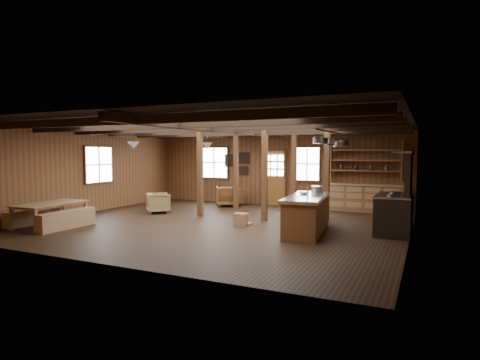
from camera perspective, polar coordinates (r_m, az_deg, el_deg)
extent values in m
cube|color=black|center=(11.45, -3.06, -6.30)|extent=(10.00, 9.00, 0.02)
cube|color=black|center=(11.29, -3.11, 7.92)|extent=(10.00, 9.00, 0.02)
cube|color=brown|center=(14.35, -20.99, 1.19)|extent=(0.02, 9.00, 2.80)
cube|color=brown|center=(9.94, 23.25, 0.00)|extent=(0.02, 9.00, 2.80)
cube|color=brown|center=(15.40, 4.90, 1.62)|extent=(10.00, 0.02, 2.80)
cube|color=brown|center=(7.63, -19.37, -1.01)|extent=(10.00, 0.02, 2.80)
cube|color=black|center=(8.38, -14.67, 8.28)|extent=(9.80, 0.12, 0.18)
cube|color=black|center=(9.57, -8.86, 7.81)|extent=(9.80, 0.12, 0.18)
cube|color=black|center=(10.85, -4.38, 7.39)|extent=(9.80, 0.12, 0.18)
cube|color=black|center=(12.17, -0.86, 7.03)|extent=(9.80, 0.12, 0.18)
cube|color=black|center=(13.53, 1.95, 6.72)|extent=(9.80, 0.12, 0.18)
cube|color=black|center=(14.73, 3.97, 6.49)|extent=(9.80, 0.12, 0.18)
cube|color=black|center=(11.28, -3.11, 7.26)|extent=(0.18, 8.82, 0.18)
cube|color=#401F12|center=(12.74, -5.70, 1.12)|extent=(0.15, 0.15, 2.80)
cube|color=#401F12|center=(14.58, -0.58, 1.50)|extent=(0.15, 0.15, 2.80)
cube|color=#401F12|center=(11.77, 3.53, 0.89)|extent=(0.15, 0.15, 2.80)
cube|color=#401F12|center=(13.77, 7.69, 1.32)|extent=(0.15, 0.15, 2.80)
cube|color=#401F12|center=(12.24, 12.25, 0.93)|extent=(0.15, 0.15, 2.80)
cube|color=brown|center=(15.40, 4.81, -1.55)|extent=(0.90, 0.06, 1.10)
cube|color=#401F12|center=(15.53, 3.16, 0.35)|extent=(0.06, 0.08, 2.10)
cube|color=#401F12|center=(15.20, 6.51, 0.25)|extent=(0.06, 0.08, 2.10)
cube|color=#401F12|center=(15.33, 4.84, 4.30)|extent=(1.02, 0.08, 0.06)
cube|color=white|center=(15.34, 4.83, 2.17)|extent=(0.84, 0.02, 0.90)
cube|color=white|center=(16.43, -3.69, 2.47)|extent=(1.20, 0.02, 1.20)
cube|color=#401F12|center=(16.43, -3.69, 2.47)|extent=(1.32, 0.06, 1.32)
cube|color=white|center=(14.94, 9.52, 2.27)|extent=(0.90, 0.02, 1.20)
cube|color=#401F12|center=(14.94, 9.52, 2.27)|extent=(1.02, 0.06, 1.32)
cube|color=white|center=(14.66, -19.46, 2.07)|extent=(0.02, 1.20, 1.20)
cube|color=#401F12|center=(14.66, -19.46, 2.07)|extent=(0.14, 1.24, 1.32)
cube|color=beige|center=(15.84, 0.43, 3.14)|extent=(0.50, 0.03, 0.40)
cube|color=black|center=(15.83, 0.41, 3.14)|extent=(0.55, 0.02, 0.45)
cube|color=beige|center=(16.10, -1.51, 2.80)|extent=(0.35, 0.03, 0.45)
cube|color=black|center=(16.09, -1.53, 2.80)|extent=(0.40, 0.02, 0.50)
cube|color=beige|center=(15.85, 0.43, 1.34)|extent=(0.40, 0.03, 0.30)
cube|color=black|center=(15.85, 0.41, 1.34)|extent=(0.45, 0.02, 0.35)
cube|color=brown|center=(14.34, 17.30, -2.53)|extent=(2.50, 0.55, 0.90)
cube|color=brown|center=(14.27, 17.33, -0.63)|extent=(2.55, 0.60, 0.06)
cube|color=brown|center=(14.31, 17.40, 1.27)|extent=(2.30, 0.35, 0.04)
cube|color=brown|center=(14.30, 17.43, 2.67)|extent=(2.30, 0.35, 0.04)
cube|color=brown|center=(14.30, 17.46, 4.07)|extent=(2.30, 0.35, 0.04)
cube|color=brown|center=(14.50, 12.92, 2.77)|extent=(0.04, 0.35, 1.40)
cube|color=brown|center=(14.19, 22.04, 2.55)|extent=(0.04, 0.35, 1.40)
cylinder|color=#303032|center=(12.97, -14.93, 6.25)|extent=(0.02, 0.02, 0.45)
cone|color=silver|center=(12.96, -14.90, 4.81)|extent=(0.36, 0.36, 0.22)
cylinder|color=#303032|center=(13.75, -4.66, 6.23)|extent=(0.02, 0.02, 0.45)
cone|color=silver|center=(13.74, -4.66, 4.88)|extent=(0.36, 0.36, 0.22)
cylinder|color=#303032|center=(10.48, 12.72, 6.71)|extent=(0.04, 3.00, 0.04)
cylinder|color=#303032|center=(9.16, 10.89, 6.58)|extent=(0.01, 0.01, 0.18)
cylinder|color=silver|center=(9.16, 10.88, 5.58)|extent=(0.18, 0.18, 0.14)
cylinder|color=#303032|center=(9.68, 11.79, 6.42)|extent=(0.01, 0.01, 0.18)
cylinder|color=#303032|center=(9.68, 11.78, 5.48)|extent=(0.21, 0.21, 0.14)
cylinder|color=#303032|center=(10.20, 12.69, 6.31)|extent=(0.01, 0.01, 0.17)
cylinder|color=silver|center=(10.20, 12.67, 5.44)|extent=(0.23, 0.23, 0.14)
cylinder|color=#303032|center=(10.76, 12.58, 6.11)|extent=(0.01, 0.01, 0.20)
cylinder|color=#303032|center=(10.75, 12.56, 5.20)|extent=(0.25, 0.25, 0.14)
cylinder|color=#303032|center=(11.26, 13.78, 5.90)|extent=(0.01, 0.01, 0.24)
cylinder|color=silver|center=(11.25, 13.76, 4.94)|extent=(0.27, 0.27, 0.14)
cylinder|color=#303032|center=(11.78, 14.57, 5.92)|extent=(0.01, 0.01, 0.19)
cylinder|color=#303032|center=(11.77, 14.56, 5.12)|extent=(0.27, 0.27, 0.14)
cube|color=brown|center=(10.28, 9.44, -5.04)|extent=(1.07, 2.48, 0.86)
cube|color=silver|center=(10.22, 9.47, -2.44)|extent=(1.16, 2.58, 0.08)
cylinder|color=#303032|center=(9.65, 8.50, -2.81)|extent=(0.44, 0.44, 0.06)
cylinder|color=silver|center=(9.58, 9.65, -1.97)|extent=(0.03, 0.03, 0.30)
cube|color=brown|center=(11.12, 0.13, -5.64)|extent=(0.40, 0.29, 0.35)
cube|color=#303032|center=(10.76, 21.06, -4.65)|extent=(0.83, 1.56, 0.94)
cube|color=silver|center=(10.70, 21.12, -2.06)|extent=(0.85, 1.58, 0.04)
cube|color=#303032|center=(10.64, 22.91, 0.85)|extent=(0.12, 1.56, 1.04)
cube|color=silver|center=(10.63, 22.34, 3.67)|extent=(0.40, 1.67, 0.05)
imported|color=olive|center=(12.08, -25.21, -4.51)|extent=(1.11, 1.91, 0.66)
cube|color=brown|center=(12.68, -27.36, -4.68)|extent=(0.30, 1.62, 0.45)
cube|color=brown|center=(11.67, -23.45, -5.20)|extent=(0.32, 1.73, 0.48)
imported|color=brown|center=(15.13, -1.85, -2.30)|extent=(1.12, 1.13, 0.75)
imported|color=brown|center=(15.37, -0.88, -2.41)|extent=(0.95, 0.96, 0.64)
imported|color=olive|center=(13.74, -11.53, -3.19)|extent=(1.03, 1.03, 0.67)
cylinder|color=silver|center=(10.92, 10.89, -1.34)|extent=(0.31, 0.31, 0.19)
imported|color=silver|center=(10.57, 9.05, -1.83)|extent=(0.30, 0.30, 0.06)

